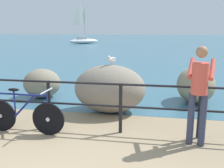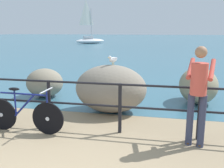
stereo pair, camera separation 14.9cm
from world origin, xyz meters
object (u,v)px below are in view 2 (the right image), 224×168
bicycle (24,114)px  breakwater_boulder_main (111,89)px  person_at_railing (198,92)px  breakwater_boulder_right (198,85)px  sailboat (90,39)px  seagull (113,59)px  breakwater_boulder_left (45,83)px

bicycle → breakwater_boulder_main: bearing=49.8°
person_at_railing → bicycle: bearing=104.9°
bicycle → breakwater_boulder_main: (1.44, 1.61, 0.21)m
person_at_railing → breakwater_boulder_main: bearing=64.1°
person_at_railing → breakwater_boulder_right: size_ratio=1.30×
breakwater_boulder_main → sailboat: sailboat is taller
breakwater_boulder_right → seagull: (-2.20, -1.22, 0.83)m
breakwater_boulder_left → seagull: seagull is taller
breakwater_boulder_right → breakwater_boulder_main: bearing=-151.0°
bicycle → breakwater_boulder_left: bicycle is taller
bicycle → sailboat: bearing=105.8°
bicycle → sailboat: (-7.73, 30.67, 0.32)m
breakwater_boulder_main → breakwater_boulder_right: breakwater_boulder_main is taller
bicycle → person_at_railing: 3.36m
sailboat → person_at_railing: bearing=-110.7°
breakwater_boulder_left → breakwater_boulder_right: size_ratio=0.83×
breakwater_boulder_right → breakwater_boulder_left: bearing=-176.7°
breakwater_boulder_right → sailboat: (-11.43, 27.81, 0.20)m
person_at_railing → breakwater_boulder_main: 2.45m
breakwater_boulder_main → breakwater_boulder_right: bearing=29.0°
bicycle → sailboat: sailboat is taller
breakwater_boulder_left → sailboat: bearing=103.8°
breakwater_boulder_right → sailboat: sailboat is taller
breakwater_boulder_main → sailboat: (-9.17, 29.06, 0.11)m
person_at_railing → sailboat: (-11.04, 30.60, -0.28)m
breakwater_boulder_left → person_at_railing: bearing=-31.4°
bicycle → breakwater_boulder_main: 2.17m
person_at_railing → breakwater_boulder_left: bearing=72.3°
person_at_railing → seagull: bearing=62.7°
breakwater_boulder_left → seagull: (2.34, -0.96, 0.89)m
seagull → sailboat: (-9.22, 29.02, -0.62)m
breakwater_boulder_main → breakwater_boulder_left: bearing=156.6°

